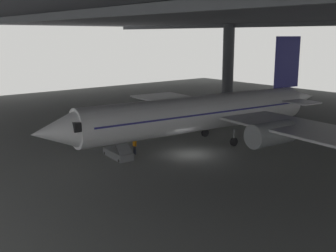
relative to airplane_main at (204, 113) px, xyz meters
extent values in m
plane|color=slate|center=(2.30, -3.98, -3.49)|extent=(110.00, 110.00, 0.00)
cylinder|color=#4C4F54|center=(-20.49, 25.84, 3.45)|extent=(2.06, 2.06, 13.88)
cube|color=#38383D|center=(2.30, 9.77, 10.99)|extent=(121.00, 99.00, 1.20)
cube|color=#4C4F54|center=(2.30, -14.98, 9.99)|extent=(115.50, 0.50, 0.70)
cylinder|color=white|center=(-0.06, -0.63, 0.02)|extent=(6.63, 28.76, 3.83)
cone|color=white|center=(-1.64, -16.53, 0.02)|extent=(4.18, 4.94, 3.75)
cube|color=black|center=(-1.40, -14.13, 0.50)|extent=(3.50, 2.99, 0.84)
cone|color=white|center=(1.52, 15.27, 0.40)|extent=(3.84, 6.41, 3.25)
cube|color=navy|center=(1.28, 12.87, 5.06)|extent=(0.65, 4.18, 6.26)
cube|color=white|center=(3.84, 11.56, 0.59)|extent=(5.15, 3.60, 0.16)
cube|color=white|center=(-1.49, 12.09, 0.59)|extent=(5.15, 3.60, 0.16)
cube|color=white|center=(10.26, 2.99, -0.36)|extent=(16.61, 8.50, 0.24)
cylinder|color=#9EA3A8|center=(8.14, 1.11, -1.03)|extent=(2.85, 5.18, 2.37)
cube|color=white|center=(-9.47, 4.95, -0.36)|extent=(16.61, 8.50, 0.24)
cylinder|color=#9EA3A8|center=(-7.76, 2.69, -1.03)|extent=(2.85, 5.18, 2.37)
cube|color=navy|center=(-0.06, -0.63, 0.31)|extent=(6.50, 26.69, 0.16)
cylinder|color=#9EA3A8|center=(-1.01, -10.15, -2.24)|extent=(0.20, 0.20, 1.15)
cylinder|color=black|center=(-1.01, -10.15, -3.04)|extent=(0.39, 0.93, 0.90)
cylinder|color=#9EA3A8|center=(2.71, 1.89, -2.24)|extent=(0.20, 0.20, 1.15)
cylinder|color=black|center=(2.71, 1.89, -3.04)|extent=(0.39, 0.93, 0.90)
cylinder|color=#9EA3A8|center=(-2.29, 2.39, -2.24)|extent=(0.20, 0.20, 1.15)
cylinder|color=black|center=(-2.29, 2.39, -3.04)|extent=(0.39, 0.93, 0.90)
cube|color=slate|center=(-1.58, -10.26, -3.14)|extent=(4.00, 1.88, 0.70)
cube|color=slate|center=(-1.58, -10.26, -1.29)|extent=(3.71, 1.65, 3.10)
cube|color=slate|center=(-3.33, -10.09, 0.21)|extent=(1.22, 1.40, 0.12)
cylinder|color=black|center=(-3.39, -10.69, 0.71)|extent=(0.06, 0.06, 1.00)
cylinder|color=black|center=(-3.27, -9.49, 0.71)|extent=(0.06, 0.06, 1.00)
cylinder|color=black|center=(-3.22, -10.80, -3.34)|extent=(0.31, 0.15, 0.30)
cylinder|color=black|center=(-3.08, -9.41, -3.34)|extent=(0.31, 0.15, 0.30)
cylinder|color=black|center=(-0.07, -11.12, -3.34)|extent=(0.31, 0.15, 0.30)
cylinder|color=black|center=(0.07, -9.72, -3.34)|extent=(0.31, 0.15, 0.30)
cylinder|color=#232838|center=(-1.29, -8.40, -3.06)|extent=(0.14, 0.14, 0.86)
cylinder|color=#232838|center=(-1.47, -8.41, -3.06)|extent=(0.14, 0.14, 0.86)
cube|color=orange|center=(-1.38, -8.40, -2.33)|extent=(0.37, 0.24, 0.61)
cylinder|color=orange|center=(-1.15, -8.39, -2.30)|extent=(0.09, 0.09, 0.58)
cylinder|color=orange|center=(-1.61, -8.42, -2.30)|extent=(0.09, 0.09, 0.58)
sphere|color=#8C6647|center=(-1.38, -8.40, -1.90)|extent=(0.23, 0.23, 0.23)
camera|label=1|loc=(32.29, -31.57, 8.35)|focal=44.63mm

